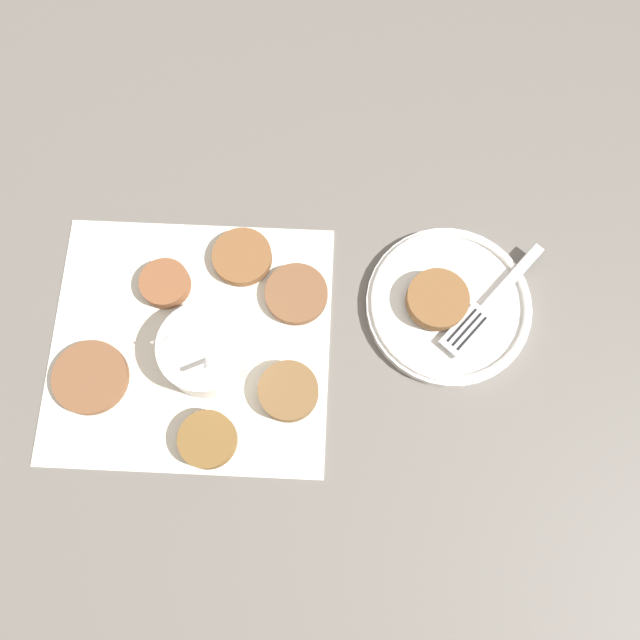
{
  "coord_description": "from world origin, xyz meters",
  "views": [
    {
      "loc": [
        -0.18,
        0.19,
        0.7
      ],
      "look_at": [
        -0.16,
        -0.01,
        0.02
      ],
      "focal_mm": 35.0,
      "sensor_mm": 36.0,
      "label": 1
    }
  ],
  "objects_px": {
    "fritter_on_plate": "(437,300)",
    "serving_plate": "(449,305)",
    "sauce_bowl": "(205,351)",
    "fork": "(485,309)"
  },
  "relations": [
    {
      "from": "fritter_on_plate",
      "to": "serving_plate",
      "type": "bearing_deg",
      "value": -177.0
    },
    {
      "from": "sauce_bowl",
      "to": "fritter_on_plate",
      "type": "bearing_deg",
      "value": -162.12
    },
    {
      "from": "serving_plate",
      "to": "sauce_bowl",
      "type": "bearing_deg",
      "value": 17.03
    },
    {
      "from": "fritter_on_plate",
      "to": "fork",
      "type": "relative_size",
      "value": 0.48
    },
    {
      "from": "serving_plate",
      "to": "fork",
      "type": "relative_size",
      "value": 1.31
    },
    {
      "from": "serving_plate",
      "to": "fork",
      "type": "xyz_separation_m",
      "value": [
        -0.04,
        0.01,
        0.01
      ]
    },
    {
      "from": "sauce_bowl",
      "to": "serving_plate",
      "type": "distance_m",
      "value": 0.28
    },
    {
      "from": "serving_plate",
      "to": "fork",
      "type": "height_order",
      "value": "fork"
    },
    {
      "from": "sauce_bowl",
      "to": "fritter_on_plate",
      "type": "relative_size",
      "value": 1.55
    },
    {
      "from": "fritter_on_plate",
      "to": "fork",
      "type": "height_order",
      "value": "fritter_on_plate"
    }
  ]
}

